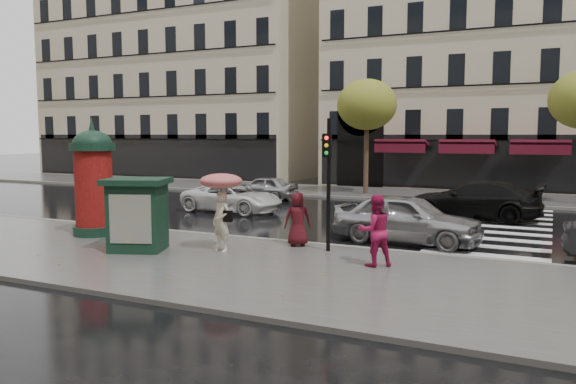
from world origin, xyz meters
The scene contains 19 objects.
ground centered at (0.00, 0.00, 0.00)m, with size 160.00×160.00×0.00m, color black.
near_sidewalk centered at (0.00, -0.50, 0.06)m, with size 90.00×7.00×0.12m, color #474744.
far_sidewalk centered at (0.00, 19.00, 0.06)m, with size 90.00×6.00×0.12m, color #474744.
near_kerb centered at (0.00, 3.00, 0.07)m, with size 90.00×0.25×0.14m, color slate.
far_kerb centered at (0.00, 16.00, 0.07)m, with size 90.00×0.25×0.14m, color slate.
zebra_crossing centered at (6.00, 9.60, 0.01)m, with size 3.60×11.75×0.01m, color silver.
bldg_far_corner centered at (6.00, 30.00, 11.31)m, with size 26.00×14.00×22.90m.
bldg_far_left centered at (-22.00, 30.00, 11.31)m, with size 24.00×14.00×22.90m.
tree_far_left centered at (-2.00, 18.00, 5.17)m, with size 3.40×3.40×6.64m.
woman_umbrella centered at (-0.90, 0.71, 1.67)m, with size 1.22×1.22×2.35m.
woman_red centered at (3.65, 0.85, 1.05)m, with size 0.90×0.70×1.86m, color #A61446.
man_burgundy centered at (0.76, 2.40, 0.94)m, with size 0.81×0.52×1.65m, color #440D14.
morris_column centered at (-6.26, 1.22, 2.03)m, with size 1.48×1.48×3.98m.
traffic_light centered at (1.88, 2.02, 2.45)m, with size 0.26×0.37×3.85m.
newsstand centered at (-3.19, -0.22, 1.21)m, with size 2.17×2.01×2.12m.
car_silver centered at (3.54, 4.83, 0.81)m, with size 1.91×4.75×1.62m, color #9B9CA0.
car_white centered at (-5.37, 8.74, 0.65)m, with size 2.17×4.70×1.31m, color white.
car_black centered at (4.77, 11.33, 0.79)m, with size 2.22×5.45×1.58m, color black.
car_far_silver centered at (-6.42, 13.80, 0.64)m, with size 1.51×3.74×1.28m, color #A7A6AB.
Camera 1 is at (7.72, -12.98, 3.51)m, focal length 35.00 mm.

